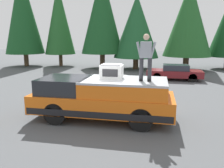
{
  "coord_description": "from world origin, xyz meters",
  "views": [
    {
      "loc": [
        -8.61,
        -2.23,
        3.24
      ],
      "look_at": [
        0.37,
        -0.47,
        1.35
      ],
      "focal_mm": 36.87,
      "sensor_mm": 36.0,
      "label": 1
    }
  ],
  "objects_px": {
    "parked_car_maroon": "(174,72)",
    "person_on_truck_bed": "(146,56)",
    "pickup_truck": "(102,98)",
    "compressor_unit": "(112,71)"
  },
  "relations": [
    {
      "from": "pickup_truck",
      "to": "parked_car_maroon",
      "type": "xyz_separation_m",
      "value": [
        9.42,
        -3.39,
        -0.29
      ]
    },
    {
      "from": "parked_car_maroon",
      "to": "person_on_truck_bed",
      "type": "bearing_deg",
      "value": 169.71
    },
    {
      "from": "pickup_truck",
      "to": "person_on_truck_bed",
      "type": "xyz_separation_m",
      "value": [
        -0.12,
        -1.65,
        1.68
      ]
    },
    {
      "from": "compressor_unit",
      "to": "parked_car_maroon",
      "type": "height_order",
      "value": "compressor_unit"
    },
    {
      "from": "pickup_truck",
      "to": "parked_car_maroon",
      "type": "relative_size",
      "value": 1.35
    },
    {
      "from": "compressor_unit",
      "to": "parked_car_maroon",
      "type": "relative_size",
      "value": 0.2
    },
    {
      "from": "person_on_truck_bed",
      "to": "parked_car_maroon",
      "type": "distance_m",
      "value": 9.9
    },
    {
      "from": "person_on_truck_bed",
      "to": "parked_car_maroon",
      "type": "xyz_separation_m",
      "value": [
        9.54,
        -1.73,
        -1.97
      ]
    },
    {
      "from": "parked_car_maroon",
      "to": "pickup_truck",
      "type": "bearing_deg",
      "value": 160.22
    },
    {
      "from": "parked_car_maroon",
      "to": "compressor_unit",
      "type": "bearing_deg",
      "value": 161.84
    }
  ]
}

